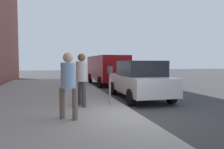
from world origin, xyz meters
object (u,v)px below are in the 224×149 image
object	(u,v)px
parking_meter	(110,77)
pedestrian_bystander	(68,80)
pedestrian_at_meter	(82,75)
parked_sedan_near	(139,80)
parked_van_far	(107,68)

from	to	relation	value
parking_meter	pedestrian_bystander	xyz separation A→B (m)	(-1.55, 1.57, 0.06)
pedestrian_at_meter	parked_sedan_near	size ratio (longest dim) A/B	0.42
parking_meter	parked_van_far	xyz separation A→B (m)	(7.99, -1.86, 0.09)
parking_meter	parked_sedan_near	world-z (taller)	parked_sedan_near
parking_meter	parked_sedan_near	size ratio (longest dim) A/B	0.32
parking_meter	pedestrian_at_meter	xyz separation A→B (m)	(0.05, 1.01, 0.10)
parking_meter	pedestrian_bystander	distance (m)	2.21
pedestrian_bystander	parked_sedan_near	size ratio (longest dim) A/B	0.41
parking_meter	pedestrian_at_meter	size ratio (longest dim) A/B	0.76
parked_sedan_near	parking_meter	bearing A→B (deg)	131.58
parked_sedan_near	pedestrian_at_meter	bearing A→B (deg)	119.11
pedestrian_bystander	parked_van_far	distance (m)	10.14
pedestrian_at_meter	pedestrian_bystander	xyz separation A→B (m)	(-1.60, 0.56, -0.04)
parking_meter	pedestrian_bystander	world-z (taller)	pedestrian_bystander
parking_meter	pedestrian_at_meter	world-z (taller)	pedestrian_at_meter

